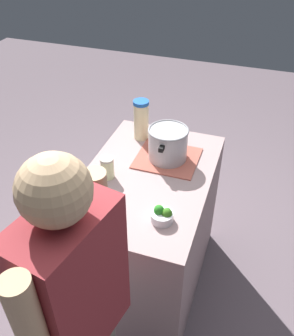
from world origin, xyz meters
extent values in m
plane|color=slate|center=(0.00, 0.00, 0.00)|extent=(8.00, 8.00, 0.00)
cube|color=#A98B8B|center=(0.00, 0.00, 0.44)|extent=(1.03, 0.67, 0.88)
cube|color=#BA5C4C|center=(-0.18, 0.06, 0.89)|extent=(0.31, 0.35, 0.01)
cylinder|color=#B7B7BC|center=(-0.18, 0.06, 0.98)|extent=(0.22, 0.22, 0.18)
torus|color=#99999E|center=(-0.18, 0.06, 1.07)|extent=(0.22, 0.22, 0.01)
cube|color=black|center=(-0.31, 0.06, 1.03)|extent=(0.04, 0.02, 0.02)
cube|color=black|center=(-0.06, 0.06, 1.03)|extent=(0.04, 0.02, 0.02)
cylinder|color=beige|center=(-0.35, -0.15, 1.00)|extent=(0.09, 0.09, 0.23)
cylinder|color=blue|center=(-0.35, -0.15, 1.12)|extent=(0.09, 0.09, 0.02)
ellipsoid|color=yellow|center=(-0.33, -0.15, 1.01)|extent=(0.04, 0.04, 0.01)
cylinder|color=beige|center=(0.08, -0.19, 0.94)|extent=(0.07, 0.07, 0.11)
cylinder|color=#B2AD99|center=(0.08, -0.19, 1.00)|extent=(0.07, 0.07, 0.01)
cylinder|color=silver|center=(0.30, 0.17, 0.91)|extent=(0.11, 0.11, 0.05)
ellipsoid|color=#278123|center=(0.29, 0.16, 0.94)|extent=(0.05, 0.05, 0.06)
ellipsoid|color=#3B7F2E|center=(0.29, 0.19, 0.93)|extent=(0.04, 0.04, 0.05)
ellipsoid|color=#39761E|center=(0.29, 0.19, 0.93)|extent=(0.05, 0.05, 0.06)
cylinder|color=silver|center=(0.31, -0.16, 0.91)|extent=(0.10, 0.10, 0.05)
ellipsoid|color=#2B6633|center=(0.31, -0.16, 0.93)|extent=(0.04, 0.04, 0.05)
ellipsoid|color=#317826|center=(0.32, -0.17, 0.94)|extent=(0.04, 0.04, 0.05)
cube|color=maroon|center=(0.87, 0.05, 1.12)|extent=(0.37, 0.26, 0.56)
sphere|color=tan|center=(0.87, 0.05, 1.50)|extent=(0.20, 0.20, 0.20)
cylinder|color=tan|center=(0.66, 0.05, 1.25)|extent=(0.08, 0.08, 0.30)
cylinder|color=tan|center=(1.08, 0.05, 1.25)|extent=(0.08, 0.08, 0.30)
camera|label=1|loc=(1.46, 0.50, 2.10)|focal=39.28mm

